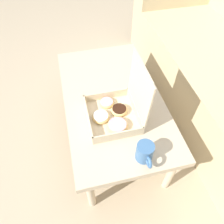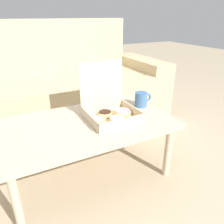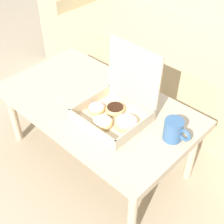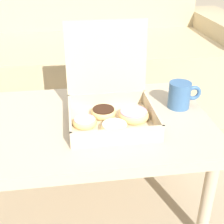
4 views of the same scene
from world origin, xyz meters
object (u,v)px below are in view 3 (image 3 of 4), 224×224
at_px(coffee_mug, 174,130).
at_px(couch, 195,50).
at_px(coffee_table, 96,109).
at_px(pastry_box, 117,108).

bearing_deg(coffee_mug, couch, 115.66).
xyz_separation_m(coffee_table, pastry_box, (0.16, -0.01, 0.10)).
bearing_deg(pastry_box, couch, 99.12).
height_order(couch, pastry_box, couch).
bearing_deg(pastry_box, coffee_table, 175.59).
distance_m(couch, coffee_table, 0.97).
bearing_deg(coffee_table, coffee_mug, 7.12).
relative_size(couch, coffee_table, 2.18).
xyz_separation_m(pastry_box, coffee_mug, (0.28, 0.07, -0.00)).
distance_m(coffee_table, pastry_box, 0.19).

